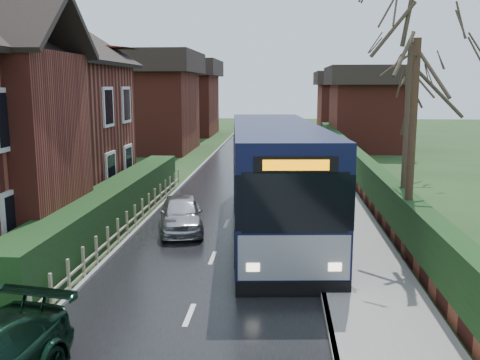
# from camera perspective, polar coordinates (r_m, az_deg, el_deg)

# --- Properties ---
(ground) EXTENTS (140.00, 140.00, 0.00)m
(ground) POSITION_cam_1_polar(r_m,az_deg,el_deg) (14.13, -4.01, -10.92)
(ground) COLOR #28451D
(ground) RESTS_ON ground
(road) EXTENTS (6.00, 100.00, 0.02)m
(road) POSITION_cam_1_polar(r_m,az_deg,el_deg) (23.67, -0.45, -2.23)
(road) COLOR black
(road) RESTS_ON ground
(pavement) EXTENTS (2.50, 100.00, 0.14)m
(pavement) POSITION_cam_1_polar(r_m,az_deg,el_deg) (23.68, 9.86, -2.23)
(pavement) COLOR slate
(pavement) RESTS_ON ground
(kerb_right) EXTENTS (0.12, 100.00, 0.14)m
(kerb_right) POSITION_cam_1_polar(r_m,az_deg,el_deg) (23.60, 6.95, -2.20)
(kerb_right) COLOR gray
(kerb_right) RESTS_ON ground
(kerb_left) EXTENTS (0.12, 100.00, 0.10)m
(kerb_left) POSITION_cam_1_polar(r_m,az_deg,el_deg) (24.12, -7.69, -2.00)
(kerb_left) COLOR gray
(kerb_left) RESTS_ON ground
(front_hedge) EXTENTS (1.20, 16.00, 1.60)m
(front_hedge) POSITION_cam_1_polar(r_m,az_deg,el_deg) (19.45, -13.29, -2.84)
(front_hedge) COLOR black
(front_hedge) RESTS_ON ground
(picket_fence) EXTENTS (0.10, 16.00, 0.90)m
(picket_fence) POSITION_cam_1_polar(r_m,az_deg,el_deg) (19.32, -11.12, -3.91)
(picket_fence) COLOR #968A66
(picket_fence) RESTS_ON ground
(right_wall_hedge) EXTENTS (0.60, 50.00, 1.80)m
(right_wall_hedge) POSITION_cam_1_polar(r_m,az_deg,el_deg) (23.70, 13.66, -0.02)
(right_wall_hedge) COLOR maroon
(right_wall_hedge) RESTS_ON ground
(bus) EXTENTS (3.93, 12.54, 3.75)m
(bus) POSITION_cam_1_polar(r_m,az_deg,el_deg) (18.61, 3.72, 0.16)
(bus) COLOR black
(bus) RESTS_ON ground
(car_silver) EXTENTS (2.16, 3.83, 1.23)m
(car_silver) POSITION_cam_1_polar(r_m,az_deg,el_deg) (18.89, -6.31, -3.58)
(car_silver) COLOR #BBBABF
(car_silver) RESTS_ON ground
(car_distant) EXTENTS (2.53, 3.76, 1.17)m
(car_distant) POSITION_cam_1_polar(r_m,az_deg,el_deg) (48.97, 4.50, 4.80)
(car_distant) COLOR black
(car_distant) RESTS_ON ground
(bus_stop_sign) EXTENTS (0.13, 0.43, 2.84)m
(bus_stop_sign) POSITION_cam_1_polar(r_m,az_deg,el_deg) (17.05, 8.82, -0.80)
(bus_stop_sign) COLOR slate
(bus_stop_sign) RESTS_ON ground
(telegraph_pole) EXTENTS (0.39, 0.78, 6.34)m
(telegraph_pole) POSITION_cam_1_polar(r_m,az_deg,el_deg) (15.99, 17.81, 2.96)
(telegraph_pole) COLOR #312116
(telegraph_pole) RESTS_ON ground
(tree_right_near) EXTENTS (4.13, 4.13, 8.92)m
(tree_right_near) POSITION_cam_1_polar(r_m,az_deg,el_deg) (17.85, 18.05, 14.76)
(tree_right_near) COLOR #372C20
(tree_right_near) RESTS_ON ground
(tree_right_far) EXTENTS (4.34, 4.34, 8.38)m
(tree_right_far) POSITION_cam_1_polar(r_m,az_deg,el_deg) (31.33, 17.80, 11.80)
(tree_right_far) COLOR #362920
(tree_right_far) RESTS_ON ground
(tree_house_side) EXTENTS (4.42, 4.42, 10.06)m
(tree_house_side) POSITION_cam_1_polar(r_m,az_deg,el_deg) (31.60, -22.02, 13.82)
(tree_house_side) COLOR #352A1F
(tree_house_side) RESTS_ON ground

